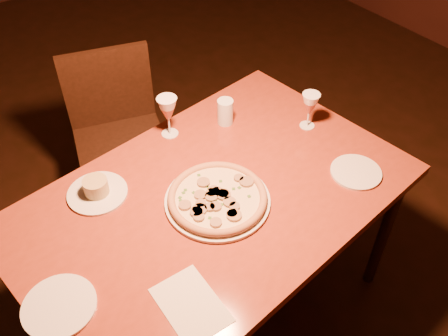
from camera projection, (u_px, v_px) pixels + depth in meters
floor at (167, 300)px, 2.33m from camera, size 7.00×7.00×0.00m
dining_table at (213, 208)px, 1.82m from camera, size 1.50×1.05×0.76m
chair_far at (118, 131)px, 2.44m from camera, size 0.53×0.53×0.88m
pizza_plate at (217, 198)px, 1.74m from camera, size 0.37×0.37×0.04m
ramekin_saucer at (97, 190)px, 1.77m from camera, size 0.21×0.21×0.07m
wine_glass_far at (168, 117)px, 1.96m from camera, size 0.08×0.08×0.18m
wine_glass_right at (309, 111)px, 2.01m from camera, size 0.07×0.07×0.16m
water_tumbler at (225, 112)px, 2.04m from camera, size 0.07×0.07×0.11m
side_plate_left at (59, 306)px, 1.46m from camera, size 0.22×0.22×0.01m
side_plate_near at (356, 172)px, 1.86m from camera, size 0.19×0.19×0.01m
menu_card at (191, 305)px, 1.46m from camera, size 0.17×0.24×0.00m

